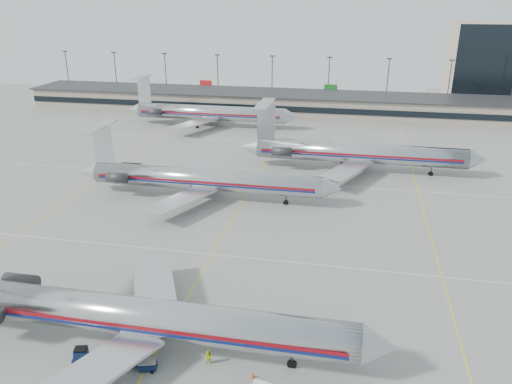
% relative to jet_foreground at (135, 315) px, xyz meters
% --- Properties ---
extents(ground, '(260.00, 260.00, 0.00)m').
position_rel_jet_foreground_xyz_m(ground, '(2.05, 9.93, -3.70)').
color(ground, gray).
rests_on(ground, ground).
extents(apron_markings, '(160.00, 0.15, 0.02)m').
position_rel_jet_foreground_xyz_m(apron_markings, '(2.05, 19.93, -3.69)').
color(apron_markings, silver).
rests_on(apron_markings, ground).
extents(terminal, '(162.00, 17.00, 6.25)m').
position_rel_jet_foreground_xyz_m(terminal, '(2.05, 107.91, -0.54)').
color(terminal, gray).
rests_on(terminal, ground).
extents(light_mast_row, '(163.60, 0.40, 15.28)m').
position_rel_jet_foreground_xyz_m(light_mast_row, '(2.05, 121.93, 4.88)').
color(light_mast_row, '#38383D').
rests_on(light_mast_row, ground).
extents(distant_building, '(30.00, 20.00, 25.00)m').
position_rel_jet_foreground_xyz_m(distant_building, '(64.05, 137.93, 8.80)').
color(distant_building, tan).
rests_on(distant_building, ground).
extents(jet_foreground, '(48.75, 28.71, 12.76)m').
position_rel_jet_foreground_xyz_m(jet_foreground, '(0.00, 0.00, 0.00)').
color(jet_foreground, '#B8B8BD').
rests_on(jet_foreground, ground).
extents(jet_second_row, '(46.76, 27.54, 12.24)m').
position_rel_jet_foreground_xyz_m(jet_second_row, '(-5.52, 39.23, -0.15)').
color(jet_second_row, '#B8B8BD').
rests_on(jet_second_row, ground).
extents(jet_third_row, '(48.31, 29.72, 13.21)m').
position_rel_jet_foreground_xyz_m(jet_third_row, '(20.22, 59.17, 0.13)').
color(jet_third_row, '#B8B8BD').
rests_on(jet_third_row, ground).
extents(jet_back_row, '(47.32, 29.11, 12.94)m').
position_rel_jet_foreground_xyz_m(jet_back_row, '(-18.95, 88.75, 0.05)').
color(jet_back_row, '#B8B8BD').
rests_on(jet_back_row, ground).
extents(tug_left, '(2.41, 1.64, 1.79)m').
position_rel_jet_foreground_xyz_m(tug_left, '(-4.07, -3.42, -2.89)').
color(tug_left, '#0A1839').
rests_on(tug_left, ground).
extents(tug_center, '(2.17, 1.53, 1.60)m').
position_rel_jet_foreground_xyz_m(tug_center, '(1.05, -2.78, -2.97)').
color(tug_center, '#0A1839').
rests_on(tug_center, ground).
extents(cart_inner, '(1.96, 1.60, 0.96)m').
position_rel_jet_foreground_xyz_m(cart_inner, '(2.25, -2.93, -3.19)').
color(cart_inner, '#0A1839').
rests_on(cart_inner, ground).
extents(belt_loader, '(3.94, 1.34, 2.07)m').
position_rel_jet_foreground_xyz_m(belt_loader, '(7.68, 2.96, -3.15)').
color(belt_loader, '#979797').
rests_on(belt_loader, ground).
extents(ramp_worker_near, '(0.71, 0.76, 1.75)m').
position_rel_jet_foreground_xyz_m(ramp_worker_near, '(4.79, 2.75, -2.83)').
color(ramp_worker_near, '#A2DE14').
rests_on(ramp_worker_near, ground).
extents(ramp_worker_far, '(0.89, 0.77, 1.58)m').
position_rel_jet_foreground_xyz_m(ramp_worker_far, '(7.74, -1.13, -2.91)').
color(ramp_worker_far, '#BBDB14').
rests_on(ramp_worker_far, ground).
extents(cone_right, '(0.51, 0.51, 0.55)m').
position_rel_jet_foreground_xyz_m(cone_right, '(12.24, -2.09, -3.43)').
color(cone_right, '#D14D06').
rests_on(cone_right, ground).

